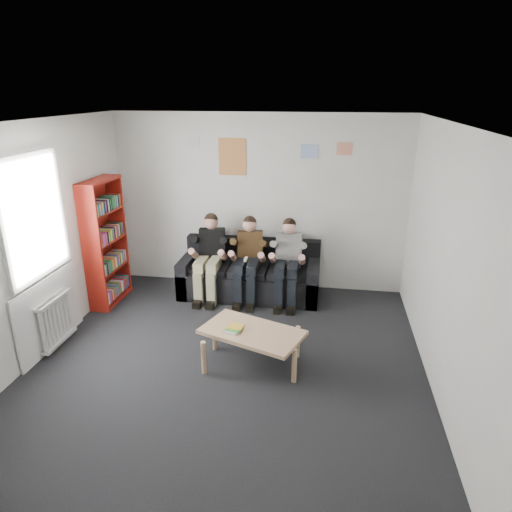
{
  "coord_description": "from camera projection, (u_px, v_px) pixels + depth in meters",
  "views": [
    {
      "loc": [
        1.04,
        -4.31,
        3.01
      ],
      "look_at": [
        0.15,
        1.3,
        0.92
      ],
      "focal_mm": 32.0,
      "sensor_mm": 36.0,
      "label": 1
    }
  ],
  "objects": [
    {
      "name": "person_middle",
      "position": [
        248.0,
        260.0,
        6.75
      ],
      "size": [
        0.38,
        0.81,
        1.26
      ],
      "rotation": [
        0.0,
        0.0,
        0.15
      ],
      "color": "#53371B",
      "rests_on": "sofa"
    },
    {
      "name": "window",
      "position": [
        42.0,
        268.0,
        5.35
      ],
      "size": [
        0.05,
        1.3,
        2.36
      ],
      "color": "white",
      "rests_on": "room_shell"
    },
    {
      "name": "game_cases",
      "position": [
        234.0,
        329.0,
        5.14
      ],
      "size": [
        0.21,
        0.18,
        0.04
      ],
      "rotation": [
        0.0,
        0.0,
        -0.3
      ],
      "color": "silver",
      "rests_on": "coffee_table"
    },
    {
      "name": "sofa",
      "position": [
        250.0,
        276.0,
        7.04
      ],
      "size": [
        2.11,
        0.86,
        0.81
      ],
      "color": "black",
      "rests_on": "ground"
    },
    {
      "name": "poster_large",
      "position": [
        232.0,
        157.0,
        6.85
      ],
      "size": [
        0.42,
        0.01,
        0.55
      ],
      "primitive_type": "cube",
      "color": "gold",
      "rests_on": "room_shell"
    },
    {
      "name": "poster_pink",
      "position": [
        345.0,
        149.0,
        6.55
      ],
      "size": [
        0.22,
        0.01,
        0.18
      ],
      "primitive_type": "cube",
      "color": "#BE3B7F",
      "rests_on": "room_shell"
    },
    {
      "name": "radiator",
      "position": [
        56.0,
        320.0,
        5.57
      ],
      "size": [
        0.1,
        0.64,
        0.6
      ],
      "color": "white",
      "rests_on": "ground"
    },
    {
      "name": "room_shell",
      "position": [
        222.0,
        259.0,
        4.72
      ],
      "size": [
        5.0,
        5.0,
        5.0
      ],
      "color": "black",
      "rests_on": "ground"
    },
    {
      "name": "bookshelf",
      "position": [
        106.0,
        242.0,
        6.59
      ],
      "size": [
        0.28,
        0.83,
        1.84
      ],
      "rotation": [
        0.0,
        0.0,
        -0.03
      ],
      "color": "maroon",
      "rests_on": "ground"
    },
    {
      "name": "poster_sign",
      "position": [
        193.0,
        142.0,
        6.87
      ],
      "size": [
        0.2,
        0.01,
        0.14
      ],
      "primitive_type": "cube",
      "color": "silver",
      "rests_on": "room_shell"
    },
    {
      "name": "person_left",
      "position": [
        209.0,
        257.0,
        6.83
      ],
      "size": [
        0.39,
        0.83,
        1.27
      ],
      "rotation": [
        0.0,
        0.0,
        0.17
      ],
      "color": "black",
      "rests_on": "sofa"
    },
    {
      "name": "coffee_table",
      "position": [
        252.0,
        335.0,
        5.16
      ],
      "size": [
        1.12,
        0.62,
        0.45
      ],
      "rotation": [
        0.0,
        0.0,
        -0.36
      ],
      "color": "tan",
      "rests_on": "ground"
    },
    {
      "name": "person_right",
      "position": [
        287.0,
        262.0,
        6.66
      ],
      "size": [
        0.37,
        0.8,
        1.25
      ],
      "rotation": [
        0.0,
        0.0,
        -0.05
      ],
      "color": "silver",
      "rests_on": "sofa"
    },
    {
      "name": "poster_blue",
      "position": [
        310.0,
        152.0,
        6.64
      ],
      "size": [
        0.25,
        0.01,
        0.2
      ],
      "primitive_type": "cube",
      "color": "blue",
      "rests_on": "room_shell"
    }
  ]
}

